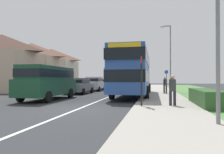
% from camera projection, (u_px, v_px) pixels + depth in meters
% --- Properties ---
extents(ground_plane, '(120.00, 120.00, 0.00)m').
position_uv_depth(ground_plane, '(79.00, 109.00, 10.05)').
color(ground_plane, '#2D3033').
extents(lane_marking_centre, '(0.14, 60.00, 0.01)m').
position_uv_depth(lane_marking_centre, '(112.00, 96.00, 17.88)').
color(lane_marking_centre, silver).
rests_on(lane_marking_centre, ground_plane).
extents(pavement_near_side, '(3.20, 68.00, 0.12)m').
position_uv_depth(pavement_near_side, '(162.00, 98.00, 15.07)').
color(pavement_near_side, '#9E998E').
rests_on(pavement_near_side, ground_plane).
extents(roadside_hedge, '(1.10, 4.24, 0.90)m').
position_uv_depth(roadside_hedge, '(206.00, 98.00, 10.68)').
color(roadside_hedge, '#2D5128').
rests_on(roadside_hedge, ground_plane).
extents(double_decker_bus, '(2.80, 10.77, 3.70)m').
position_uv_depth(double_decker_bus, '(133.00, 71.00, 17.39)').
color(double_decker_bus, '#284C93').
rests_on(double_decker_bus, ground_plane).
extents(parked_van_dark_green, '(2.11, 5.47, 2.32)m').
position_uv_depth(parked_van_dark_green, '(48.00, 80.00, 14.30)').
color(parked_van_dark_green, '#19472D').
rests_on(parked_van_dark_green, ground_plane).
extents(parked_car_grey, '(1.97, 4.27, 1.56)m').
position_uv_depth(parked_car_grey, '(79.00, 85.00, 20.28)').
color(parked_car_grey, slate).
rests_on(parked_car_grey, ground_plane).
extents(parked_car_silver, '(1.94, 3.98, 1.72)m').
position_uv_depth(parked_car_silver, '(95.00, 83.00, 25.25)').
color(parked_car_silver, '#B7B7BC').
rests_on(parked_car_silver, ground_plane).
extents(parked_car_white, '(1.95, 4.58, 1.56)m').
position_uv_depth(parked_car_white, '(105.00, 83.00, 30.29)').
color(parked_car_white, silver).
rests_on(parked_car_white, ground_plane).
extents(pedestrian_at_stop, '(0.34, 0.34, 1.67)m').
position_uv_depth(pedestrian_at_stop, '(173.00, 89.00, 10.24)').
color(pedestrian_at_stop, '#23232D').
rests_on(pedestrian_at_stop, ground_plane).
extents(pedestrian_walking_away, '(0.34, 0.34, 1.67)m').
position_uv_depth(pedestrian_walking_away, '(165.00, 84.00, 18.91)').
color(pedestrian_walking_away, '#23232D').
rests_on(pedestrian_walking_away, ground_plane).
extents(bus_stop_sign, '(0.09, 0.52, 2.60)m').
position_uv_depth(bus_stop_sign, '(141.00, 77.00, 10.13)').
color(bus_stop_sign, black).
rests_on(bus_stop_sign, ground_plane).
extents(cycle_route_sign, '(0.44, 0.08, 2.52)m').
position_uv_depth(cycle_route_sign, '(166.00, 79.00, 24.26)').
color(cycle_route_sign, slate).
rests_on(cycle_route_sign, ground_plane).
extents(street_lamp_mid, '(1.14, 0.20, 7.30)m').
position_uv_depth(street_lamp_mid, '(169.00, 54.00, 22.15)').
color(street_lamp_mid, slate).
rests_on(street_lamp_mid, ground_plane).
extents(house_terrace_far_side, '(7.89, 17.38, 6.70)m').
position_uv_depth(house_terrace_far_side, '(31.00, 66.00, 29.45)').
color(house_terrace_far_side, '#C1A88E').
rests_on(house_terrace_far_side, ground_plane).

